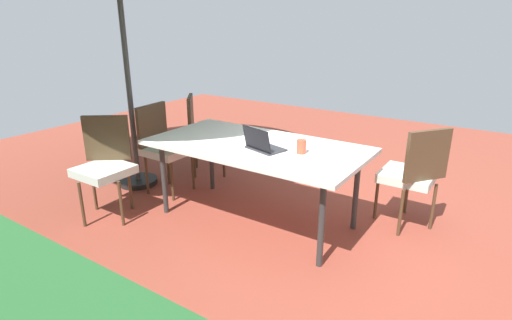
{
  "coord_description": "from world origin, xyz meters",
  "views": [
    {
      "loc": [
        -1.98,
        2.97,
        1.87
      ],
      "look_at": [
        0.0,
        0.0,
        0.62
      ],
      "focal_mm": 28.59,
      "sensor_mm": 36.0,
      "label": 1
    }
  ],
  "objects_px": {
    "chair_east": "(164,144)",
    "cup": "(301,147)",
    "dining_table": "(256,149)",
    "chair_northeast": "(105,162)",
    "chair_southwest": "(413,172)",
    "chair_southeast": "(203,130)",
    "laptop": "(263,145)"
  },
  "relations": [
    {
      "from": "chair_southeast",
      "to": "laptop",
      "type": "bearing_deg",
      "value": -159.14
    },
    {
      "from": "chair_northeast",
      "to": "cup",
      "type": "bearing_deg",
      "value": -15.3
    },
    {
      "from": "chair_southeast",
      "to": "cup",
      "type": "relative_size",
      "value": 8.21
    },
    {
      "from": "cup",
      "to": "chair_southwest",
      "type": "bearing_deg",
      "value": -138.57
    },
    {
      "from": "dining_table",
      "to": "chair_northeast",
      "type": "relative_size",
      "value": 2.04
    },
    {
      "from": "dining_table",
      "to": "chair_southeast",
      "type": "xyz_separation_m",
      "value": [
        1.27,
        -0.72,
        -0.17
      ]
    },
    {
      "from": "chair_southeast",
      "to": "laptop",
      "type": "height_order",
      "value": "laptop"
    },
    {
      "from": "chair_southwest",
      "to": "laptop",
      "type": "bearing_deg",
      "value": -17.4
    },
    {
      "from": "chair_southeast",
      "to": "chair_east",
      "type": "bearing_deg",
      "value": 142.88
    },
    {
      "from": "dining_table",
      "to": "cup",
      "type": "xyz_separation_m",
      "value": [
        -0.47,
        0.01,
        0.11
      ]
    },
    {
      "from": "chair_southwest",
      "to": "chair_northeast",
      "type": "xyz_separation_m",
      "value": [
        2.53,
        1.39,
        0.0
      ]
    },
    {
      "from": "dining_table",
      "to": "chair_northeast",
      "type": "distance_m",
      "value": 1.47
    },
    {
      "from": "dining_table",
      "to": "chair_east",
      "type": "height_order",
      "value": "chair_east"
    },
    {
      "from": "chair_southwest",
      "to": "chair_southeast",
      "type": "bearing_deg",
      "value": -54.47
    },
    {
      "from": "chair_east",
      "to": "cup",
      "type": "xyz_separation_m",
      "value": [
        -1.72,
        0.05,
        0.28
      ]
    },
    {
      "from": "chair_northeast",
      "to": "laptop",
      "type": "xyz_separation_m",
      "value": [
        -1.43,
        -0.59,
        0.27
      ]
    },
    {
      "from": "chair_east",
      "to": "chair_southeast",
      "type": "distance_m",
      "value": 0.69
    },
    {
      "from": "chair_southwest",
      "to": "laptop",
      "type": "xyz_separation_m",
      "value": [
        1.1,
        0.81,
        0.27
      ]
    },
    {
      "from": "chair_northeast",
      "to": "laptop",
      "type": "bearing_deg",
      "value": -14.82
    },
    {
      "from": "chair_east",
      "to": "chair_southeast",
      "type": "height_order",
      "value": "same"
    },
    {
      "from": "chair_southwest",
      "to": "chair_northeast",
      "type": "relative_size",
      "value": 1.0
    },
    {
      "from": "chair_southwest",
      "to": "cup",
      "type": "bearing_deg",
      "value": -12.11
    },
    {
      "from": "dining_table",
      "to": "chair_southwest",
      "type": "distance_m",
      "value": 1.44
    },
    {
      "from": "chair_east",
      "to": "cup",
      "type": "bearing_deg",
      "value": -96.44
    },
    {
      "from": "chair_southwest",
      "to": "chair_southeast",
      "type": "distance_m",
      "value": 2.52
    },
    {
      "from": "chair_east",
      "to": "chair_northeast",
      "type": "xyz_separation_m",
      "value": [
        0.03,
        0.75,
        0.0
      ]
    },
    {
      "from": "chair_southwest",
      "to": "chair_east",
      "type": "relative_size",
      "value": 1.0
    },
    {
      "from": "laptop",
      "to": "dining_table",
      "type": "bearing_deg",
      "value": -23.76
    },
    {
      "from": "chair_east",
      "to": "chair_southwest",
      "type": "bearing_deg",
      "value": -80.46
    },
    {
      "from": "chair_northeast",
      "to": "chair_east",
      "type": "bearing_deg",
      "value": 50.75
    },
    {
      "from": "chair_east",
      "to": "laptop",
      "type": "xyz_separation_m",
      "value": [
        -1.4,
        0.16,
        0.27
      ]
    },
    {
      "from": "cup",
      "to": "laptop",
      "type": "bearing_deg",
      "value": 19.58
    }
  ]
}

